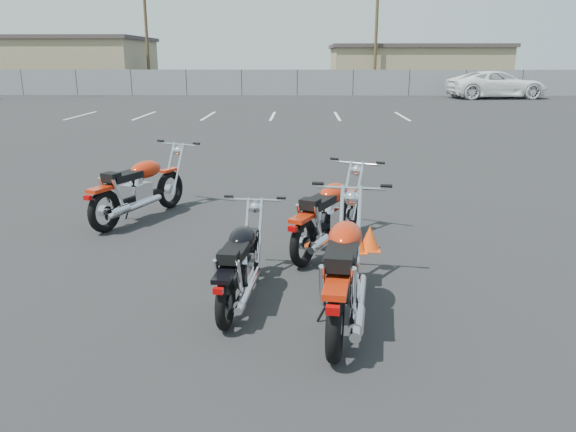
{
  "coord_description": "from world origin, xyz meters",
  "views": [
    {
      "loc": [
        0.37,
        -6.32,
        2.6
      ],
      "look_at": [
        0.2,
        0.6,
        0.65
      ],
      "focal_mm": 35.0,
      "sensor_mm": 36.0,
      "label": 1
    }
  ],
  "objects_px": {
    "motorcycle_front_red": "(139,188)",
    "motorcycle_rear_red": "(344,270)",
    "motorcycle_second_black": "(240,263)",
    "white_van": "(498,77)",
    "motorcycle_third_red": "(328,215)"
  },
  "relations": [
    {
      "from": "motorcycle_front_red",
      "to": "motorcycle_rear_red",
      "type": "bearing_deg",
      "value": -49.53
    },
    {
      "from": "motorcycle_front_red",
      "to": "motorcycle_second_black",
      "type": "relative_size",
      "value": 1.17
    },
    {
      "from": "motorcycle_second_black",
      "to": "white_van",
      "type": "distance_m",
      "value": 35.44
    },
    {
      "from": "motorcycle_third_red",
      "to": "motorcycle_rear_red",
      "type": "xyz_separation_m",
      "value": [
        0.06,
        -2.2,
        0.04
      ]
    },
    {
      "from": "motorcycle_front_red",
      "to": "white_van",
      "type": "relative_size",
      "value": 0.31
    },
    {
      "from": "motorcycle_third_red",
      "to": "white_van",
      "type": "xyz_separation_m",
      "value": [
        12.52,
        30.95,
        0.9
      ]
    },
    {
      "from": "motorcycle_second_black",
      "to": "white_van",
      "type": "bearing_deg",
      "value": 67.49
    },
    {
      "from": "motorcycle_third_red",
      "to": "motorcycle_rear_red",
      "type": "relative_size",
      "value": 0.9
    },
    {
      "from": "motorcycle_front_red",
      "to": "motorcycle_second_black",
      "type": "distance_m",
      "value": 3.81
    },
    {
      "from": "motorcycle_rear_red",
      "to": "white_van",
      "type": "distance_m",
      "value": 35.43
    },
    {
      "from": "motorcycle_third_red",
      "to": "white_van",
      "type": "height_order",
      "value": "white_van"
    },
    {
      "from": "motorcycle_front_red",
      "to": "white_van",
      "type": "xyz_separation_m",
      "value": [
        15.58,
        29.5,
        0.87
      ]
    },
    {
      "from": "motorcycle_second_black",
      "to": "motorcycle_third_red",
      "type": "relative_size",
      "value": 0.91
    },
    {
      "from": "motorcycle_third_red",
      "to": "motorcycle_front_red",
      "type": "bearing_deg",
      "value": 154.57
    },
    {
      "from": "motorcycle_rear_red",
      "to": "motorcycle_third_red",
      "type": "bearing_deg",
      "value": 91.6
    }
  ]
}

